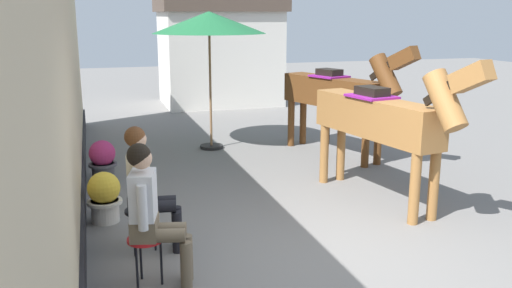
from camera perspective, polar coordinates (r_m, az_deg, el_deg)
ground_plane at (r=8.38m, az=-0.99°, el=-4.09°), size 40.00×40.00×0.00m
pub_facade_wall at (r=6.27m, az=-20.01°, el=3.61°), size 0.34×14.00×3.40m
distant_cottage at (r=15.78m, az=-3.87°, el=10.74°), size 3.40×2.60×3.50m
seated_visitor_near at (r=5.15m, az=-10.97°, el=-6.58°), size 0.61×0.48×1.39m
seated_visitor_far at (r=5.91m, az=-11.51°, el=-4.01°), size 0.61×0.49×1.39m
saddled_horse_near at (r=7.45m, az=13.06°, el=2.55°), size 0.83×2.97×2.06m
saddled_horse_far at (r=9.86m, az=8.56°, el=5.32°), size 1.26×2.87×2.06m
flower_planter_inner_far at (r=7.00m, az=-15.60°, el=-5.28°), size 0.43×0.43×0.64m
flower_planter_farthest at (r=8.72m, az=-15.77°, el=-1.61°), size 0.43×0.43×0.64m
cafe_parasol at (r=10.27m, az=-4.93°, el=12.48°), size 2.10×2.10×2.58m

